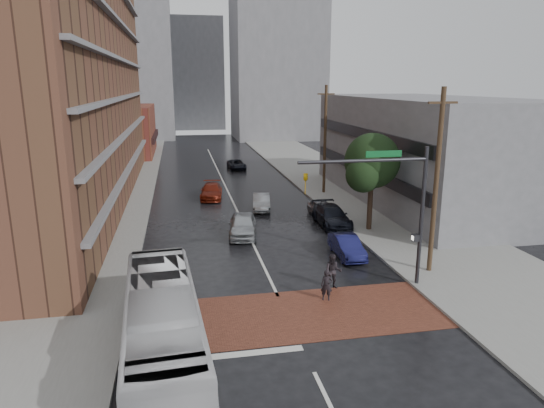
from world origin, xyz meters
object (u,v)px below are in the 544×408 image
object	(u,v)px
transit_bus	(163,329)
car_parked_far	(321,208)
pedestrian_b	(333,271)
car_travel_b	(261,202)
car_parked_mid	(332,216)
car_travel_c	(211,191)
pedestrian_a	(327,286)
car_parked_near	(347,246)
car_travel_a	(243,225)
suv_travel	(237,164)

from	to	relation	value
transit_bus	car_parked_far	distance (m)	22.23
transit_bus	pedestrian_b	size ratio (longest dim) A/B	6.04
car_travel_b	car_parked_far	bearing A→B (deg)	-25.06
car_parked_mid	car_travel_b	bearing A→B (deg)	128.43
car_travel_c	car_travel_b	bearing A→B (deg)	-45.74
car_travel_c	car_parked_mid	xyz separation A→B (m)	(8.06, -10.31, 0.06)
transit_bus	car_travel_c	distance (m)	26.89
pedestrian_b	car_parked_far	bearing A→B (deg)	93.54
pedestrian_a	pedestrian_b	size ratio (longest dim) A/B	0.83
transit_bus	car_travel_b	world-z (taller)	transit_bus
car_travel_b	car_parked_far	world-z (taller)	car_travel_b
pedestrian_a	car_parked_far	distance (m)	15.21
car_parked_near	car_parked_far	size ratio (longest dim) A/B	1.03
car_travel_c	car_parked_near	xyz separation A→B (m)	(6.96, -16.75, -0.03)
pedestrian_b	car_travel_c	world-z (taller)	pedestrian_b
pedestrian_b	car_travel_a	xyz separation A→B (m)	(-3.34, 9.50, -0.13)
pedestrian_b	car_travel_c	bearing A→B (deg)	120.24
car_parked_far	car_travel_b	bearing A→B (deg)	144.12
car_parked_near	car_travel_a	bearing A→B (deg)	138.56
pedestrian_b	car_parked_far	xyz separation A→B (m)	(3.36, 13.36, -0.27)
suv_travel	transit_bus	bearing A→B (deg)	-104.14
pedestrian_b	car_travel_c	xyz separation A→B (m)	(-4.69, 21.06, -0.24)
car_travel_a	car_parked_far	xyz separation A→B (m)	(6.71, 3.86, -0.14)
transit_bus	suv_travel	xyz separation A→B (m)	(7.63, 41.46, -0.95)
transit_bus	car_parked_near	size ratio (longest dim) A/B	2.83
car_travel_a	car_parked_near	distance (m)	7.64
car_travel_b	car_parked_near	xyz separation A→B (m)	(3.18, -11.90, -0.02)
car_travel_c	suv_travel	bearing A→B (deg)	80.98
suv_travel	car_parked_near	xyz separation A→B (m)	(2.88, -31.57, 0.07)
pedestrian_b	car_travel_b	world-z (taller)	pedestrian_b
car_travel_b	car_travel_a	bearing A→B (deg)	-101.29
pedestrian_b	pedestrian_a	bearing A→B (deg)	-101.86
car_travel_a	car_parked_near	size ratio (longest dim) A/B	1.18
car_parked_far	car_travel_a	bearing A→B (deg)	-152.31
car_travel_b	car_parked_mid	world-z (taller)	car_parked_mid
car_travel_b	suv_travel	size ratio (longest dim) A/B	0.96
car_travel_b	pedestrian_b	bearing A→B (deg)	-78.17
pedestrian_a	car_parked_near	distance (m)	6.35
car_parked_mid	pedestrian_a	bearing A→B (deg)	-108.44
pedestrian_b	transit_bus	bearing A→B (deg)	-128.22
pedestrian_a	transit_bus	bearing A→B (deg)	-133.49
car_travel_b	car_parked_mid	size ratio (longest dim) A/B	0.79
car_parked_far	pedestrian_a	bearing A→B (deg)	-107.84
pedestrian_b	car_parked_far	distance (m)	13.78
pedestrian_b	car_travel_b	xyz separation A→B (m)	(-0.92, 16.21, -0.25)
pedestrian_b	car_parked_near	bearing A→B (deg)	79.95
pedestrian_b	car_parked_near	world-z (taller)	pedestrian_b
pedestrian_a	car_parked_near	world-z (taller)	pedestrian_a
pedestrian_a	suv_travel	distance (m)	37.17
car_travel_b	car_travel_c	distance (m)	6.15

